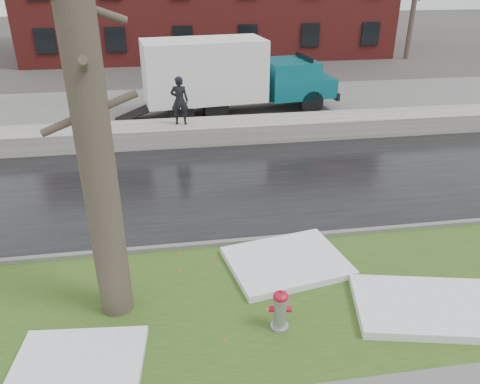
{
  "coord_description": "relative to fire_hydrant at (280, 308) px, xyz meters",
  "views": [
    {
      "loc": [
        -1.49,
        -8.8,
        6.35
      ],
      "look_at": [
        0.2,
        1.93,
        1.0
      ],
      "focal_mm": 35.0,
      "sensor_mm": 36.0,
      "label": 1
    }
  ],
  "objects": [
    {
      "name": "snow_patch_side",
      "position": [
        3.02,
        0.01,
        -0.38
      ],
      "size": [
        3.12,
        2.36,
        0.18
      ],
      "primitive_type": "cube",
      "rotation": [
        0.0,
        0.0,
        -0.22
      ],
      "color": "white",
      "rests_on": "verge"
    },
    {
      "name": "ground",
      "position": [
        -0.33,
        2.09,
        -0.51
      ],
      "size": [
        120.0,
        120.0,
        0.0
      ],
      "primitive_type": "plane",
      "color": "#47423D",
      "rests_on": "ground"
    },
    {
      "name": "bg_tree_right",
      "position": [
        15.67,
        26.09,
        2.82
      ],
      "size": [
        1.4,
        1.62,
        6.5
      ],
      "color": "brown",
      "rests_on": "ground"
    },
    {
      "name": "curb",
      "position": [
        -0.33,
        3.09,
        -0.44
      ],
      "size": [
        60.0,
        0.15,
        0.14
      ],
      "primitive_type": "cube",
      "color": "slate",
      "rests_on": "ground"
    },
    {
      "name": "fire_hydrant",
      "position": [
        0.0,
        0.0,
        0.0
      ],
      "size": [
        0.44,
        0.39,
        0.88
      ],
      "rotation": [
        0.0,
        0.0,
        -0.17
      ],
      "color": "#929699",
      "rests_on": "verge"
    },
    {
      "name": "road",
      "position": [
        -0.33,
        6.59,
        -0.5
      ],
      "size": [
        60.0,
        7.0,
        0.03
      ],
      "primitive_type": "cube",
      "color": "black",
      "rests_on": "ground"
    },
    {
      "name": "box_truck",
      "position": [
        0.93,
        14.31,
        1.28
      ],
      "size": [
        10.25,
        3.32,
        3.38
      ],
      "rotation": [
        0.0,
        0.0,
        0.12
      ],
      "color": "black",
      "rests_on": "ground"
    },
    {
      "name": "bg_tree_center",
      "position": [
        -6.33,
        28.09,
        2.82
      ],
      "size": [
        1.4,
        1.62,
        6.5
      ],
      "color": "brown",
      "rests_on": "ground"
    },
    {
      "name": "tree",
      "position": [
        -3.11,
        1.1,
        3.51
      ],
      "size": [
        1.64,
        1.95,
        7.91
      ],
      "rotation": [
        0.0,
        0.0,
        -0.26
      ],
      "color": "brown",
      "rests_on": "verge"
    },
    {
      "name": "snow_patch_far",
      "position": [
        -3.66,
        -0.41,
        -0.4
      ],
      "size": [
        2.34,
        1.8,
        0.14
      ],
      "primitive_type": "cube",
      "rotation": [
        0.0,
        0.0,
        -0.09
      ],
      "color": "white",
      "rests_on": "verge"
    },
    {
      "name": "parking_lot",
      "position": [
        -0.33,
        15.09,
        -0.5
      ],
      "size": [
        60.0,
        9.0,
        0.03
      ],
      "primitive_type": "cube",
      "color": "slate",
      "rests_on": "ground"
    },
    {
      "name": "worker",
      "position": [
        -1.38,
        10.76,
        1.16
      ],
      "size": [
        0.73,
        0.54,
        1.84
      ],
      "primitive_type": "imported",
      "rotation": [
        0.0,
        0.0,
        2.98
      ],
      "color": "black",
      "rests_on": "snowbank"
    },
    {
      "name": "verge",
      "position": [
        -0.33,
        0.84,
        -0.49
      ],
      "size": [
        60.0,
        4.5,
        0.04
      ],
      "primitive_type": "cube",
      "color": "#274818",
      "rests_on": "ground"
    },
    {
      "name": "snow_patch_near",
      "position": [
        0.64,
        1.99,
        -0.39
      ],
      "size": [
        2.92,
        2.45,
        0.16
      ],
      "primitive_type": "cube",
      "rotation": [
        0.0,
        0.0,
        0.19
      ],
      "color": "white",
      "rests_on": "verge"
    },
    {
      "name": "snowbank",
      "position": [
        -0.33,
        10.79,
        -0.14
      ],
      "size": [
        60.0,
        1.6,
        0.75
      ],
      "primitive_type": "cube",
      "color": "#ADA89E",
      "rests_on": "ground"
    }
  ]
}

